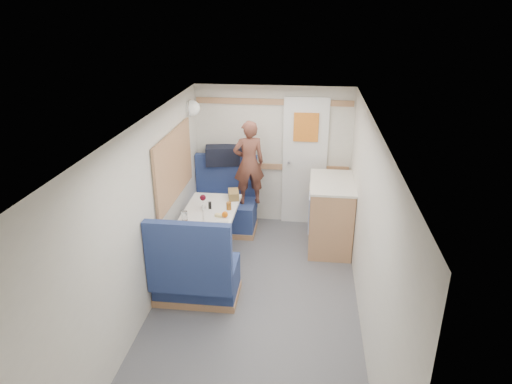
# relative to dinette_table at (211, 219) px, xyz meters

# --- Properties ---
(floor) EXTENTS (4.50, 4.50, 0.00)m
(floor) POSITION_rel_dinette_table_xyz_m (0.65, -1.00, -0.57)
(floor) COLOR #515156
(floor) RESTS_ON ground
(ceiling) EXTENTS (4.50, 4.50, 0.00)m
(ceiling) POSITION_rel_dinette_table_xyz_m (0.65, -1.00, 1.43)
(ceiling) COLOR silver
(ceiling) RESTS_ON wall_back
(wall_back) EXTENTS (2.20, 0.02, 2.00)m
(wall_back) POSITION_rel_dinette_table_xyz_m (0.65, 1.25, 0.43)
(wall_back) COLOR silver
(wall_back) RESTS_ON floor
(wall_left) EXTENTS (0.02, 4.50, 2.00)m
(wall_left) POSITION_rel_dinette_table_xyz_m (-0.45, -1.00, 0.43)
(wall_left) COLOR silver
(wall_left) RESTS_ON floor
(wall_right) EXTENTS (0.02, 4.50, 2.00)m
(wall_right) POSITION_rel_dinette_table_xyz_m (1.75, -1.00, 0.43)
(wall_right) COLOR silver
(wall_right) RESTS_ON floor
(oak_trim_low) EXTENTS (2.15, 0.02, 0.08)m
(oak_trim_low) POSITION_rel_dinette_table_xyz_m (0.65, 1.23, 0.28)
(oak_trim_low) COLOR #A37249
(oak_trim_low) RESTS_ON wall_back
(oak_trim_high) EXTENTS (2.15, 0.02, 0.08)m
(oak_trim_high) POSITION_rel_dinette_table_xyz_m (0.65, 1.23, 1.21)
(oak_trim_high) COLOR #A37249
(oak_trim_high) RESTS_ON wall_back
(side_window) EXTENTS (0.04, 1.30, 0.72)m
(side_window) POSITION_rel_dinette_table_xyz_m (-0.43, 0.00, 0.68)
(side_window) COLOR #B6BCA0
(side_window) RESTS_ON wall_left
(rear_door) EXTENTS (0.62, 0.12, 1.86)m
(rear_door) POSITION_rel_dinette_table_xyz_m (1.10, 1.22, 0.41)
(rear_door) COLOR white
(rear_door) RESTS_ON wall_back
(dinette_table) EXTENTS (0.62, 0.92, 0.72)m
(dinette_table) POSITION_rel_dinette_table_xyz_m (0.00, 0.00, 0.00)
(dinette_table) COLOR white
(dinette_table) RESTS_ON floor
(bench_far) EXTENTS (0.90, 0.59, 1.05)m
(bench_far) POSITION_rel_dinette_table_xyz_m (-0.00, 0.86, -0.27)
(bench_far) COLOR navy
(bench_far) RESTS_ON floor
(bench_near) EXTENTS (0.90, 0.59, 1.05)m
(bench_near) POSITION_rel_dinette_table_xyz_m (-0.00, -0.86, -0.27)
(bench_near) COLOR navy
(bench_near) RESTS_ON floor
(ledge) EXTENTS (0.90, 0.14, 0.04)m
(ledge) POSITION_rel_dinette_table_xyz_m (-0.00, 1.12, 0.31)
(ledge) COLOR #A37249
(ledge) RESTS_ON bench_far
(dome_light) EXTENTS (0.20, 0.20, 0.20)m
(dome_light) POSITION_rel_dinette_table_xyz_m (-0.39, 0.85, 1.18)
(dome_light) COLOR white
(dome_light) RESTS_ON wall_left
(galley_counter) EXTENTS (0.57, 0.92, 0.92)m
(galley_counter) POSITION_rel_dinette_table_xyz_m (1.47, 0.55, -0.10)
(galley_counter) COLOR #A37249
(galley_counter) RESTS_ON floor
(person) EXTENTS (0.49, 0.40, 1.16)m
(person) POSITION_rel_dinette_table_xyz_m (0.36, 0.82, 0.47)
(person) COLOR brown
(person) RESTS_ON bench_far
(duffel_bag) EXTENTS (0.58, 0.35, 0.26)m
(duffel_bag) POSITION_rel_dinette_table_xyz_m (-0.02, 1.12, 0.46)
(duffel_bag) COLOR black
(duffel_bag) RESTS_ON ledge
(tray) EXTENTS (0.36, 0.42, 0.02)m
(tray) POSITION_rel_dinette_table_xyz_m (0.11, -0.23, 0.16)
(tray) COLOR silver
(tray) RESTS_ON dinette_table
(orange_fruit) EXTENTS (0.07, 0.07, 0.07)m
(orange_fruit) POSITION_rel_dinette_table_xyz_m (0.22, -0.27, 0.21)
(orange_fruit) COLOR #DD4B09
(orange_fruit) RESTS_ON tray
(cheese_block) EXTENTS (0.10, 0.08, 0.03)m
(cheese_block) POSITION_rel_dinette_table_xyz_m (0.15, -0.27, 0.19)
(cheese_block) COLOR #EED089
(cheese_block) RESTS_ON tray
(wine_glass) EXTENTS (0.08, 0.08, 0.17)m
(wine_glass) POSITION_rel_dinette_table_xyz_m (-0.09, 0.00, 0.28)
(wine_glass) COLOR white
(wine_glass) RESTS_ON dinette_table
(tumbler_left) EXTENTS (0.07, 0.07, 0.11)m
(tumbler_left) POSITION_rel_dinette_table_xyz_m (-0.23, -0.37, 0.21)
(tumbler_left) COLOR white
(tumbler_left) RESTS_ON dinette_table
(beer_glass) EXTENTS (0.06, 0.06, 0.09)m
(beer_glass) POSITION_rel_dinette_table_xyz_m (0.22, -0.02, 0.20)
(beer_glass) COLOR brown
(beer_glass) RESTS_ON dinette_table
(pepper_grinder) EXTENTS (0.04, 0.04, 0.11)m
(pepper_grinder) POSITION_rel_dinette_table_xyz_m (0.00, -0.06, 0.21)
(pepper_grinder) COLOR black
(pepper_grinder) RESTS_ON dinette_table
(salt_grinder) EXTENTS (0.03, 0.03, 0.09)m
(salt_grinder) POSITION_rel_dinette_table_xyz_m (-0.07, -0.08, 0.20)
(salt_grinder) COLOR white
(salt_grinder) RESTS_ON dinette_table
(bread_loaf) EXTENTS (0.17, 0.26, 0.10)m
(bread_loaf) POSITION_rel_dinette_table_xyz_m (0.22, 0.34, 0.20)
(bread_loaf) COLOR #8E5F3C
(bread_loaf) RESTS_ON dinette_table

